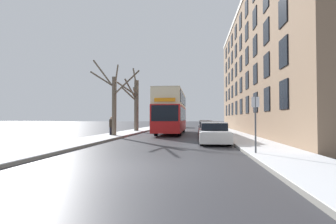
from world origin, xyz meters
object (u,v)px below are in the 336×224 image
parked_car_2 (207,128)px  pedestrian_left_sidewalk (111,126)px  parked_car_1 (209,130)px  double_decker_bus (171,110)px  parked_car_0 (214,134)px  bare_tree_left_1 (135,103)px  bare_tree_left_0 (114,101)px  parked_car_3 (205,126)px  oncoming_van (175,121)px  street_sign_post (255,122)px

parked_car_2 → pedestrian_left_sidewalk: (-8.65, -5.30, 0.36)m
parked_car_2 → parked_car_1: bearing=-90.0°
parked_car_1 → parked_car_2: (-0.00, 5.40, -0.03)m
double_decker_bus → parked_car_1: bearing=-53.2°
double_decker_bus → parked_car_0: (3.75, -10.74, -1.83)m
parked_car_0 → bare_tree_left_1: bearing=121.1°
bare_tree_left_1 → parked_car_0: (8.42, -13.98, -2.91)m
bare_tree_left_0 → parked_car_1: bare_tree_left_0 is taller
parked_car_1 → parked_car_2: parked_car_1 is taller
bare_tree_left_1 → double_decker_bus: bare_tree_left_1 is taller
bare_tree_left_1 → pedestrian_left_sidewalk: 8.55m
bare_tree_left_0 → parked_car_3: (8.26, 11.38, -2.51)m
parked_car_3 → oncoming_van: size_ratio=0.82×
bare_tree_left_1 → street_sign_post: (9.79, -19.53, -2.09)m
bare_tree_left_0 → parked_car_0: size_ratio=1.59×
bare_tree_left_1 → parked_car_3: size_ratio=1.94×
parked_car_0 → pedestrian_left_sidewalk: 10.43m
bare_tree_left_1 → double_decker_bus: 5.79m
parked_car_1 → parked_car_0: bearing=-90.0°
parked_car_1 → parked_car_2: size_ratio=1.05×
bare_tree_left_1 → parked_car_0: 16.57m
parked_car_0 → parked_car_3: bearing=90.0°
parked_car_0 → oncoming_van: 32.92m
bare_tree_left_0 → double_decker_bus: 7.11m
pedestrian_left_sidewalk → parked_car_3: bearing=-5.8°
bare_tree_left_0 → double_decker_bus: size_ratio=0.59×
bare_tree_left_1 → pedestrian_left_sidewalk: bearing=-91.6°
parked_car_0 → pedestrian_left_sidewalk: pedestrian_left_sidewalk is taller
bare_tree_left_0 → pedestrian_left_sidewalk: size_ratio=3.84×
parked_car_0 → bare_tree_left_0: bearing=147.4°
bare_tree_left_0 → street_sign_post: 14.61m
parked_car_2 → parked_car_0: bearing=-90.0°
parked_car_0 → pedestrian_left_sidewalk: size_ratio=2.41×
parked_car_3 → pedestrian_left_sidewalk: size_ratio=2.30×
parked_car_1 → double_decker_bus: bearing=126.8°
parked_car_1 → pedestrian_left_sidewalk: bearing=179.4°
bare_tree_left_0 → parked_car_2: size_ratio=1.72×
pedestrian_left_sidewalk → street_sign_post: bearing=-105.9°
bare_tree_left_1 → parked_car_1: bare_tree_left_1 is taller
parked_car_3 → street_sign_post: 22.29m
bare_tree_left_0 → parked_car_3: size_ratio=1.67×
parked_car_0 → parked_car_1: bearing=90.0°
oncoming_van → street_sign_post: street_sign_post is taller
bare_tree_left_1 → bare_tree_left_0: bearing=-88.9°
parked_car_3 → oncoming_van: oncoming_van is taller
double_decker_bus → parked_car_3: 7.25m
street_sign_post → double_decker_bus: bearing=107.4°
parked_car_1 → parked_car_3: 10.95m
bare_tree_left_1 → parked_car_1: 12.14m
pedestrian_left_sidewalk → parked_car_1: bearing=-57.9°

